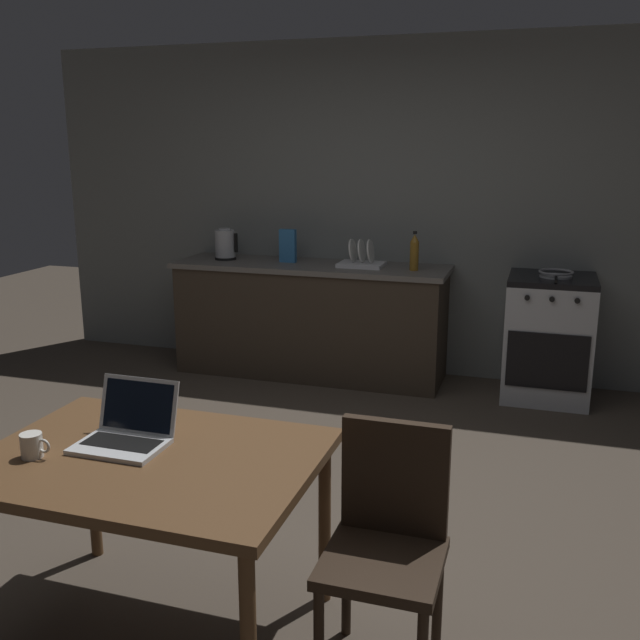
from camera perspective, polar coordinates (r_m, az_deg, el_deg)
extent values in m
plane|color=#473D33|center=(3.71, -3.70, -15.26)|extent=(12.00, 12.00, 0.00)
cube|color=slate|center=(5.67, 8.52, 8.61)|extent=(6.40, 0.10, 2.59)
cube|color=#382D23|center=(5.67, -0.75, -0.15)|extent=(2.10, 0.60, 0.86)
cube|color=#66605B|center=(5.58, -0.76, 4.32)|extent=(2.16, 0.64, 0.04)
cube|color=#B7BABF|center=(5.40, 17.79, -1.55)|extent=(0.60, 0.60, 0.86)
cube|color=black|center=(5.31, 18.14, 3.12)|extent=(0.60, 0.60, 0.04)
cube|color=black|center=(5.13, 17.71, -3.17)|extent=(0.54, 0.01, 0.39)
cylinder|color=black|center=(5.01, 16.25, 1.72)|extent=(0.04, 0.02, 0.04)
cylinder|color=black|center=(5.01, 18.08, 1.59)|extent=(0.04, 0.02, 0.04)
cylinder|color=black|center=(5.02, 19.90, 1.46)|extent=(0.04, 0.02, 0.04)
cube|color=brown|center=(2.67, -13.49, -10.83)|extent=(1.20, 0.88, 0.04)
cylinder|color=brown|center=(3.38, -17.78, -12.41)|extent=(0.05, 0.05, 0.69)
cylinder|color=brown|center=(2.94, 0.37, -15.89)|extent=(0.05, 0.05, 0.69)
cube|color=#2D2116|center=(2.54, 5.00, -18.79)|extent=(0.40, 0.40, 0.04)
cube|color=#2D2116|center=(2.58, 6.02, -12.38)|extent=(0.38, 0.04, 0.42)
cylinder|color=#2D2116|center=(2.84, 2.13, -20.39)|extent=(0.04, 0.04, 0.42)
cylinder|color=#2D2116|center=(2.78, 9.40, -21.35)|extent=(0.04, 0.04, 0.42)
cube|color=silver|center=(2.73, -15.74, -9.71)|extent=(0.32, 0.22, 0.02)
cube|color=black|center=(2.74, -15.58, -9.41)|extent=(0.28, 0.12, 0.00)
cube|color=silver|center=(2.80, -14.30, -6.61)|extent=(0.32, 0.07, 0.20)
cube|color=black|center=(2.80, -14.35, -6.67)|extent=(0.29, 0.06, 0.18)
cylinder|color=black|center=(5.84, -7.56, 4.93)|extent=(0.17, 0.17, 0.02)
cylinder|color=#B2B5BA|center=(5.83, -7.60, 6.08)|extent=(0.16, 0.16, 0.22)
cylinder|color=#B2B5BA|center=(5.81, -7.64, 7.22)|extent=(0.10, 0.10, 0.02)
cube|color=black|center=(5.78, -6.74, 6.16)|extent=(0.02, 0.02, 0.15)
cylinder|color=#8C601E|center=(5.31, 7.55, 5.08)|extent=(0.07, 0.07, 0.21)
cone|color=#8C601E|center=(5.29, 7.60, 6.52)|extent=(0.07, 0.07, 0.06)
cylinder|color=black|center=(5.29, 7.61, 6.95)|extent=(0.03, 0.03, 0.02)
cylinder|color=gray|center=(5.28, 18.35, 3.35)|extent=(0.22, 0.22, 0.01)
torus|color=gray|center=(5.28, 18.38, 3.68)|extent=(0.24, 0.24, 0.02)
cylinder|color=black|center=(5.08, 18.37, 3.11)|extent=(0.02, 0.18, 0.02)
cylinder|color=silver|center=(2.75, -22.08, -9.28)|extent=(0.08, 0.08, 0.09)
torus|color=silver|center=(2.72, -21.26, -9.38)|extent=(0.05, 0.01, 0.05)
cube|color=#3372B2|center=(5.64, -2.59, 5.95)|extent=(0.13, 0.05, 0.26)
cube|color=silver|center=(5.46, 3.34, 4.46)|extent=(0.34, 0.26, 0.03)
cylinder|color=white|center=(5.46, 2.64, 5.58)|extent=(0.04, 0.18, 0.18)
cylinder|color=white|center=(5.45, 3.35, 5.55)|extent=(0.04, 0.18, 0.18)
cylinder|color=white|center=(5.43, 4.07, 5.51)|extent=(0.04, 0.18, 0.18)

